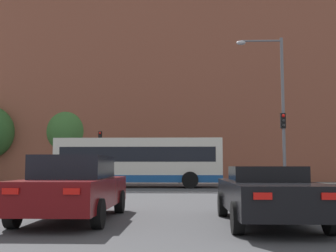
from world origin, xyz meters
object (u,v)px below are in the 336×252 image
(car_roadster_right, at_px, (268,194))
(traffic_light_far_left, at_px, (100,148))
(street_lamp_junction, at_px, (275,97))
(pedestrian_waiting, at_px, (179,170))
(car_saloon_left, at_px, (74,187))
(bus_crossing_lead, at_px, (139,161))
(traffic_light_near_right, at_px, (284,139))

(car_roadster_right, xyz_separation_m, traffic_light_far_left, (-8.51, 22.96, 2.05))
(street_lamp_junction, height_order, pedestrian_waiting, street_lamp_junction)
(car_saloon_left, height_order, car_roadster_right, car_saloon_left)
(bus_crossing_lead, xyz_separation_m, pedestrian_waiting, (2.47, 6.02, -0.58))
(street_lamp_junction, relative_size, pedestrian_waiting, 4.63)
(street_lamp_junction, bearing_deg, pedestrian_waiting, 117.16)
(car_roadster_right, relative_size, street_lamp_junction, 0.60)
(traffic_light_near_right, bearing_deg, car_saloon_left, -123.93)
(car_saloon_left, xyz_separation_m, traffic_light_near_right, (7.96, 11.82, 1.97))
(bus_crossing_lead, relative_size, pedestrian_waiting, 5.80)
(traffic_light_far_left, xyz_separation_m, traffic_light_near_right, (11.83, -10.54, 0.03))
(car_roadster_right, xyz_separation_m, traffic_light_near_right, (3.31, 12.42, 2.08))
(car_saloon_left, bearing_deg, car_roadster_right, -7.44)
(car_roadster_right, distance_m, street_lamp_junction, 13.62)
(bus_crossing_lead, xyz_separation_m, traffic_light_far_left, (-3.76, 6.18, 1.10))
(traffic_light_far_left, height_order, traffic_light_near_right, traffic_light_near_right)
(car_roadster_right, relative_size, traffic_light_near_right, 1.19)
(traffic_light_near_right, distance_m, street_lamp_junction, 2.26)
(car_roadster_right, height_order, street_lamp_junction, street_lamp_junction)
(car_saloon_left, height_order, traffic_light_far_left, traffic_light_far_left)
(car_saloon_left, height_order, street_lamp_junction, street_lamp_junction)
(traffic_light_far_left, bearing_deg, car_saloon_left, -80.18)
(car_roadster_right, relative_size, pedestrian_waiting, 2.76)
(car_saloon_left, distance_m, traffic_light_near_right, 14.39)
(traffic_light_far_left, bearing_deg, traffic_light_near_right, -41.71)
(car_roadster_right, bearing_deg, car_saloon_left, 172.46)
(traffic_light_far_left, relative_size, traffic_light_near_right, 0.99)
(street_lamp_junction, distance_m, pedestrian_waiting, 12.16)
(car_saloon_left, xyz_separation_m, pedestrian_waiting, (2.36, 22.21, 0.26))
(traffic_light_far_left, bearing_deg, car_roadster_right, -69.65)
(street_lamp_junction, bearing_deg, traffic_light_near_right, -24.79)
(pedestrian_waiting, bearing_deg, bus_crossing_lead, 176.95)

